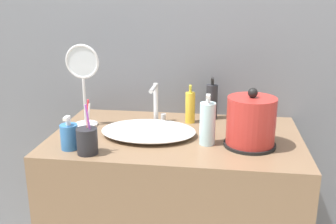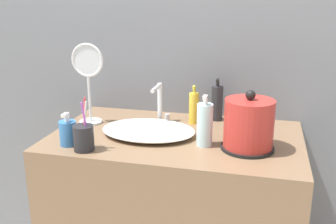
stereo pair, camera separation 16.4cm
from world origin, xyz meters
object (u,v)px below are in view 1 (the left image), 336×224
at_px(electric_kettle, 251,123).
at_px(mouthwash_bottle, 69,136).
at_px(faucet, 156,101).
at_px(vanity_mirror, 83,79).
at_px(toothbrush_cup, 87,140).
at_px(hand_cream_bottle, 207,123).
at_px(shampoo_bottle, 190,107).
at_px(lotion_bottle, 212,101).

distance_m(electric_kettle, mouthwash_bottle, 0.70).
height_order(faucet, vanity_mirror, vanity_mirror).
relative_size(faucet, toothbrush_cup, 0.89).
relative_size(faucet, hand_cream_bottle, 0.89).
xyz_separation_m(electric_kettle, toothbrush_cup, (-0.61, -0.16, -0.04)).
xyz_separation_m(faucet, mouthwash_bottle, (-0.28, -0.36, -0.05)).
xyz_separation_m(faucet, toothbrush_cup, (-0.19, -0.39, -0.05)).
xyz_separation_m(shampoo_bottle, hand_cream_bottle, (0.09, -0.26, 0.01)).
relative_size(lotion_bottle, shampoo_bottle, 1.12).
distance_m(toothbrush_cup, hand_cream_bottle, 0.47).
height_order(shampoo_bottle, hand_cream_bottle, hand_cream_bottle).
distance_m(faucet, toothbrush_cup, 0.44).
xyz_separation_m(toothbrush_cup, vanity_mirror, (-0.12, 0.31, 0.16)).
bearing_deg(mouthwash_bottle, toothbrush_cup, -22.75).
distance_m(lotion_bottle, mouthwash_bottle, 0.70).
relative_size(electric_kettle, hand_cream_bottle, 1.14).
relative_size(electric_kettle, shampoo_bottle, 1.32).
bearing_deg(vanity_mirror, faucet, 14.84).
bearing_deg(hand_cream_bottle, vanity_mirror, 164.64).
bearing_deg(hand_cream_bottle, shampoo_bottle, 109.06).
relative_size(faucet, vanity_mirror, 0.50).
relative_size(mouthwash_bottle, vanity_mirror, 0.36).
distance_m(hand_cream_bottle, vanity_mirror, 0.59).
xyz_separation_m(lotion_bottle, vanity_mirror, (-0.56, -0.18, 0.13)).
xyz_separation_m(mouthwash_bottle, vanity_mirror, (-0.03, 0.28, 0.16)).
bearing_deg(mouthwash_bottle, electric_kettle, 10.48).
height_order(faucet, shampoo_bottle, faucet).
xyz_separation_m(mouthwash_bottle, hand_cream_bottle, (0.52, 0.12, 0.04)).
distance_m(electric_kettle, lotion_bottle, 0.37).
bearing_deg(lotion_bottle, vanity_mirror, -161.75).
bearing_deg(faucet, mouthwash_bottle, -127.80).
bearing_deg(shampoo_bottle, lotion_bottle, 37.59).
relative_size(toothbrush_cup, lotion_bottle, 1.03).
xyz_separation_m(lotion_bottle, mouthwash_bottle, (-0.53, -0.46, -0.03)).
height_order(electric_kettle, toothbrush_cup, electric_kettle).
bearing_deg(electric_kettle, vanity_mirror, 168.34).
bearing_deg(electric_kettle, faucet, 150.65).
height_order(faucet, hand_cream_bottle, hand_cream_bottle).
height_order(electric_kettle, hand_cream_bottle, electric_kettle).
bearing_deg(lotion_bottle, electric_kettle, -64.10).
bearing_deg(electric_kettle, lotion_bottle, 115.90).
distance_m(shampoo_bottle, mouthwash_bottle, 0.58).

